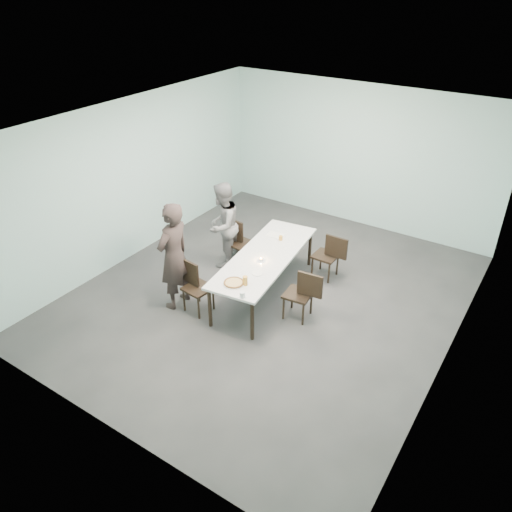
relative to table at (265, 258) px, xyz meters
The scene contains 16 objects.
ground 0.70m from the table, 19.77° to the right, with size 7.00×7.00×0.00m, color #333335.
room_shell 1.34m from the table, 19.77° to the right, with size 6.02×7.02×3.01m.
table is the anchor object (origin of this frame).
chair_near_left 1.25m from the table, 125.22° to the right, with size 0.63×0.47×0.87m.
chair_far_left 1.14m from the table, 147.98° to the left, with size 0.64×0.47×0.87m.
chair_near_right 0.95m from the table, 17.03° to the right, with size 0.63×0.46×0.87m.
chair_far_right 1.29m from the table, 55.76° to the left, with size 0.61×0.43×0.87m.
diner_near 1.52m from the table, 134.33° to the right, with size 0.68×0.44×1.85m, color black.
diner_far 1.27m from the table, 160.44° to the left, with size 0.79×0.62×1.63m, color slate.
pizza 0.99m from the table, 86.42° to the right, with size 0.34×0.34×0.04m.
side_plate 0.58m from the table, 69.55° to the right, with size 0.18×0.18×0.01m, color white.
beer_glass 0.95m from the table, 76.22° to the right, with size 0.08×0.08×0.15m, color #C2832A.
water_tumbler 1.26m from the table, 72.83° to the right, with size 0.08×0.08×0.09m, color silver.
tealight 0.20m from the table, 77.57° to the right, with size 0.06×0.06×0.05m.
amber_tumbler 0.62m from the table, 94.95° to the left, with size 0.07×0.07×0.08m, color #C2832A.
menu 0.75m from the table, 107.97° to the left, with size 0.30×0.22×0.01m, color silver.
Camera 1 is at (3.72, -6.08, 5.01)m, focal length 35.00 mm.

